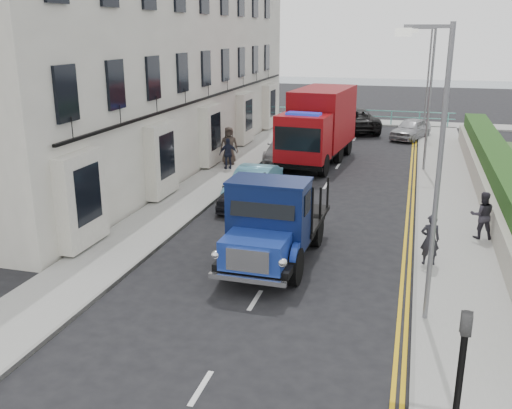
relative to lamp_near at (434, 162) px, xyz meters
name	(u,v)px	position (x,y,z in m)	size (l,w,h in m)	color
ground	(273,271)	(-4.18, 2.00, -4.00)	(120.00, 120.00, 0.00)	black
pavement_west	(211,182)	(-9.38, 11.00, -3.94)	(2.40, 38.00, 0.12)	gray
pavement_east	(448,199)	(1.12, 11.00, -3.94)	(2.60, 38.00, 0.12)	gray
promenade	(365,122)	(-4.18, 31.00, -3.94)	(30.00, 2.50, 0.12)	gray
sea_plane	(387,86)	(-4.18, 62.00, -4.00)	(120.00, 120.00, 0.00)	slate
terrace_west	(156,23)	(-13.65, 15.00, 3.17)	(6.31, 30.20, 14.25)	silver
garden_east	(500,183)	(3.03, 11.00, -3.10)	(1.45, 28.00, 1.75)	#B2AD9E
seafront_railing	(364,117)	(-4.18, 30.20, -3.42)	(13.00, 0.08, 1.11)	#59B2A5
lamp_near	(434,162)	(0.00, 0.00, 0.00)	(1.23, 0.18, 7.00)	slate
lamp_mid	(428,91)	(0.00, 16.00, 0.00)	(1.23, 0.18, 7.00)	slate
lamp_far	(426,76)	(0.00, 26.00, 0.00)	(1.23, 0.18, 7.00)	slate
traffic_signal	(460,376)	(0.42, -5.50, -1.92)	(0.16, 0.20, 3.10)	black
bedford_lorry	(270,228)	(-4.34, 2.23, -2.75)	(2.41, 5.80, 2.71)	black
red_lorry	(319,124)	(-5.35, 16.65, -1.95)	(3.14, 7.55, 3.85)	black
parked_car_front	(244,190)	(-6.89, 8.04, -3.33)	(1.57, 3.90, 1.33)	black
parked_car_mid	(253,184)	(-6.78, 9.00, -3.32)	(1.44, 4.13, 1.36)	#569DBA
parked_car_rear	(287,148)	(-7.05, 16.62, -3.29)	(1.98, 4.87, 1.41)	#A1A2A6
seafront_car_left	(353,119)	(-4.68, 27.07, -3.18)	(2.72, 5.90, 1.64)	black
seafront_car_right	(411,129)	(-0.69, 24.99, -3.33)	(1.58, 3.92, 1.34)	#9FA0A4
pedestrian_east_near	(430,240)	(0.22, 3.47, -3.10)	(0.57, 0.37, 1.55)	#232228
pedestrian_east_far	(482,215)	(1.92, 6.27, -3.07)	(0.78, 0.61, 1.61)	#2E2B34
pedestrian_west_near	(228,154)	(-9.34, 13.44, -3.10)	(0.91, 0.38, 1.56)	#1C2134
pedestrian_west_far	(229,146)	(-9.66, 14.52, -2.91)	(0.95, 0.62, 1.94)	#42382F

